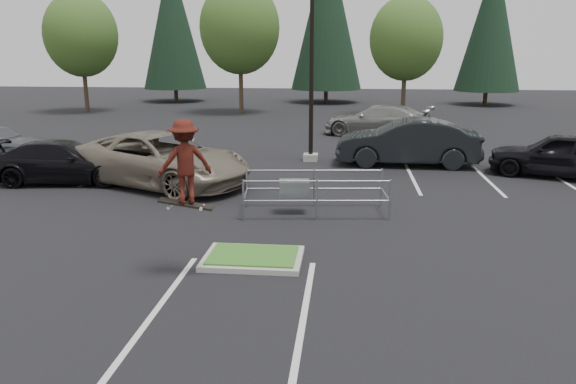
# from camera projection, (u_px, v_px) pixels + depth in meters

# --- Properties ---
(ground) EXTENTS (120.00, 120.00, 0.00)m
(ground) POSITION_uv_depth(u_px,v_px,m) (253.00, 261.00, 12.64)
(ground) COLOR black
(ground) RESTS_ON ground
(grass_median) EXTENTS (2.20, 1.60, 0.16)m
(grass_median) POSITION_uv_depth(u_px,v_px,m) (253.00, 258.00, 12.62)
(grass_median) COLOR #A19D96
(grass_median) RESTS_ON ground
(stall_lines) EXTENTS (22.62, 17.60, 0.01)m
(stall_lines) POSITION_uv_depth(u_px,v_px,m) (243.00, 194.00, 18.59)
(stall_lines) COLOR silver
(stall_lines) RESTS_ON ground
(light_pole) EXTENTS (0.70, 0.60, 10.12)m
(light_pole) POSITION_uv_depth(u_px,v_px,m) (312.00, 52.00, 23.05)
(light_pole) COLOR #A19D96
(light_pole) RESTS_ON ground
(decid_a) EXTENTS (5.44, 5.44, 8.91)m
(decid_a) POSITION_uv_depth(u_px,v_px,m) (81.00, 37.00, 42.08)
(decid_a) COLOR #38281C
(decid_a) RESTS_ON ground
(decid_b) EXTENTS (5.89, 5.89, 9.64)m
(decid_b) POSITION_uv_depth(u_px,v_px,m) (240.00, 31.00, 41.22)
(decid_b) COLOR #38281C
(decid_b) RESTS_ON ground
(decid_c) EXTENTS (5.12, 5.12, 8.38)m
(decid_c) POSITION_uv_depth(u_px,v_px,m) (406.00, 41.00, 39.51)
(decid_c) COLOR #38281C
(decid_c) RESTS_ON ground
(conif_a) EXTENTS (5.72, 5.72, 13.00)m
(conif_a) POSITION_uv_depth(u_px,v_px,m) (173.00, 23.00, 50.91)
(conif_a) COLOR #38281C
(conif_a) RESTS_ON ground
(conif_b) EXTENTS (6.38, 6.38, 14.50)m
(conif_b) POSITION_uv_depth(u_px,v_px,m) (327.00, 13.00, 49.78)
(conif_b) COLOR #38281C
(conif_b) RESTS_ON ground
(conif_c) EXTENTS (5.50, 5.50, 12.50)m
(conif_c) POSITION_uv_depth(u_px,v_px,m) (491.00, 24.00, 47.62)
(conif_c) COLOR #38281C
(conif_c) RESTS_ON ground
(cart_corral) EXTENTS (4.26, 1.92, 1.17)m
(cart_corral) POSITION_uv_depth(u_px,v_px,m) (299.00, 189.00, 16.20)
(cart_corral) COLOR gray
(cart_corral) RESTS_ON ground
(skateboarder) EXTENTS (1.26, 1.07, 1.85)m
(skateboarder) POSITION_uv_depth(u_px,v_px,m) (184.00, 162.00, 11.23)
(skateboarder) COLOR black
(skateboarder) RESTS_ON ground
(car_l_tan) EXTENTS (7.33, 5.56, 1.85)m
(car_l_tan) POSITION_uv_depth(u_px,v_px,m) (159.00, 159.00, 19.63)
(car_l_tan) COLOR #7A6F5D
(car_l_tan) RESTS_ON ground
(car_l_black) EXTENTS (5.41, 2.70, 1.51)m
(car_l_black) POSITION_uv_depth(u_px,v_px,m) (64.00, 162.00, 20.03)
(car_l_black) COLOR black
(car_l_black) RESTS_ON ground
(car_r_charc) EXTENTS (5.83, 2.16, 1.91)m
(car_r_charc) POSITION_uv_depth(u_px,v_px,m) (407.00, 142.00, 23.04)
(car_r_charc) COLOR black
(car_r_charc) RESTS_ON ground
(car_r_black) EXTENTS (5.41, 3.72, 1.71)m
(car_r_black) POSITION_uv_depth(u_px,v_px,m) (562.00, 155.00, 20.84)
(car_r_black) COLOR black
(car_r_black) RESTS_ON ground
(car_far_silver) EXTENTS (6.34, 3.86, 1.72)m
(car_far_silver) POSITION_uv_depth(u_px,v_px,m) (379.00, 120.00, 31.07)
(car_far_silver) COLOR gray
(car_far_silver) RESTS_ON ground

